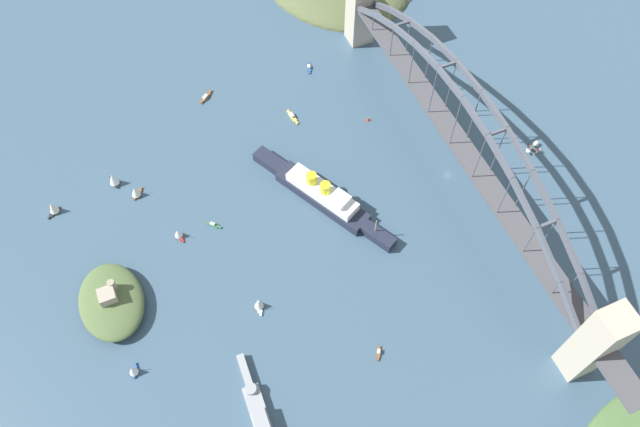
{
  "coord_description": "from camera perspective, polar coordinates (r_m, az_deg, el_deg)",
  "views": [
    {
      "loc": [
        -157.38,
        146.3,
        285.62
      ],
      "look_at": [
        0.0,
        78.82,
        8.0
      ],
      "focal_mm": 34.68,
      "sensor_mm": 36.0,
      "label": 1
    }
  ],
  "objects": [
    {
      "name": "channel_marker_buoy",
      "position": [
        374.59,
        4.47,
        8.69
      ],
      "size": [
        2.2,
        2.2,
        2.75
      ],
      "color": "red",
      "rests_on": "ground"
    },
    {
      "name": "fort_island_mid_harbor",
      "position": [
        323.17,
        -18.71,
        -7.68
      ],
      "size": [
        43.55,
        31.34,
        14.94
      ],
      "color": "#4C6038",
      "rests_on": "ground"
    },
    {
      "name": "small_boat_9",
      "position": [
        360.94,
        -18.56,
        3.03
      ],
      "size": [
        9.56,
        6.38,
        10.26
      ],
      "color": "black",
      "rests_on": "ground"
    },
    {
      "name": "harbor_arch_bridge",
      "position": [
        333.47,
        12.63,
        6.59
      ],
      "size": [
        300.02,
        14.82,
        66.7
      ],
      "color": "#ADA38E",
      "rests_on": "ground"
    },
    {
      "name": "small_boat_4",
      "position": [
        353.39,
        -16.67,
        1.94
      ],
      "size": [
        7.71,
        7.7,
        8.32
      ],
      "color": "brown",
      "rests_on": "ground"
    },
    {
      "name": "small_boat_8",
      "position": [
        402.81,
        -1.02,
        13.3
      ],
      "size": [
        9.63,
        4.28,
        1.94
      ],
      "color": "#234C8C",
      "rests_on": "ground"
    },
    {
      "name": "small_boat_2",
      "position": [
        335.91,
        -9.81,
        -1.04
      ],
      "size": [
        7.07,
        6.87,
        2.13
      ],
      "color": "#2D6B3D",
      "rests_on": "ground"
    },
    {
      "name": "seaplane_taxiing_near_bridge",
      "position": [
        379.02,
        19.02,
        5.68
      ],
      "size": [
        7.94,
        10.73,
        4.68
      ],
      "color": "#B7B7B2",
      "rests_on": "ground"
    },
    {
      "name": "ocean_liner",
      "position": [
        335.97,
        0.15,
        1.75
      ],
      "size": [
        88.59,
        50.53,
        17.26
      ],
      "color": "#1E2333",
      "rests_on": "ground"
    },
    {
      "name": "small_boat_1",
      "position": [
        308.45,
        -5.68,
        -8.34
      ],
      "size": [
        8.21,
        5.2,
        7.85
      ],
      "color": "silver",
      "rests_on": "ground"
    },
    {
      "name": "small_boat_10",
      "position": [
        307.82,
        -16.88,
        -13.68
      ],
      "size": [
        7.47,
        5.33,
        8.1
      ],
      "color": "#234C8C",
      "rests_on": "ground"
    },
    {
      "name": "small_boat_3",
      "position": [
        391.9,
        -10.49,
        10.54
      ],
      "size": [
        8.68,
        10.11,
        2.17
      ],
      "color": "brown",
      "rests_on": "ground"
    },
    {
      "name": "small_boat_6",
      "position": [
        302.43,
        5.43,
        -12.67
      ],
      "size": [
        6.78,
        4.78,
        2.2
      ],
      "color": "brown",
      "rests_on": "ground"
    },
    {
      "name": "small_boat_7",
      "position": [
        333.79,
        -12.96,
        -1.8
      ],
      "size": [
        7.52,
        5.06,
        7.12
      ],
      "color": "#B2231E",
      "rests_on": "ground"
    },
    {
      "name": "small_boat_5",
      "position": [
        375.55,
        -2.58,
        8.95
      ],
      "size": [
        12.43,
        3.27,
        2.39
      ],
      "color": "gold",
      "rests_on": "ground"
    },
    {
      "name": "ground_plane",
      "position": [
        357.42,
        11.72,
        3.57
      ],
      "size": [
        1400.0,
        1400.0,
        0.0
      ],
      "primitive_type": "plane",
      "color": "#385166"
    },
    {
      "name": "small_boat_0",
      "position": [
        362.14,
        -23.45,
        0.51
      ],
      "size": [
        7.07,
        8.24,
        9.82
      ],
      "color": "black",
      "rests_on": "ground"
    }
  ]
}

